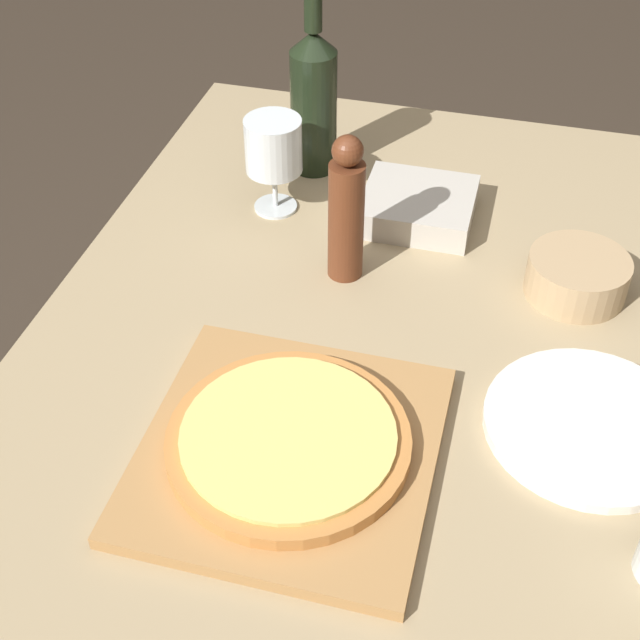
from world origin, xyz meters
name	(u,v)px	position (x,y,z in m)	size (l,w,h in m)	color
dining_table	(358,431)	(0.00, 0.00, 0.67)	(0.92, 1.45, 0.76)	#9E8966
cutting_board	(289,452)	(-0.05, -0.14, 0.77)	(0.34, 0.35, 0.02)	#A87A47
pizza	(288,440)	(-0.05, -0.14, 0.79)	(0.28, 0.28, 0.02)	#BC7A3D
wine_bottle	(314,98)	(-0.19, 0.48, 0.89)	(0.08, 0.08, 0.32)	black
pepper_mill	(346,212)	(-0.07, 0.21, 0.87)	(0.05, 0.05, 0.22)	#5B2D19
wine_glass	(273,148)	(-0.22, 0.34, 0.87)	(0.09, 0.09, 0.15)	silver
small_bowl	(577,276)	(0.25, 0.25, 0.79)	(0.14, 0.14, 0.06)	tan
dinner_plate	(589,425)	(0.28, -0.01, 0.77)	(0.25, 0.25, 0.01)	silver
food_container	(418,206)	(0.01, 0.37, 0.78)	(0.17, 0.16, 0.04)	#BCB7AD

